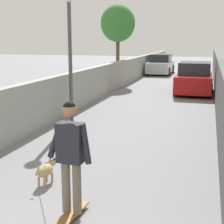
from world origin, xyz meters
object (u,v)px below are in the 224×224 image
object	(u,v)px
skateboard	(72,213)
dog	(46,170)
lamp_post	(70,33)
car_far	(161,65)
car_near	(194,79)
tree_left_near	(118,24)
person_skateboarder	(71,149)

from	to	relation	value
skateboard	dog	xyz separation A→B (m)	(1.01, 0.93, 0.21)
lamp_post	dog	xyz separation A→B (m)	(-4.82, -1.50, -2.56)
lamp_post	car_far	xyz separation A→B (m)	(16.59, -0.60, -2.12)
car_near	car_far	world-z (taller)	same
tree_left_near	lamp_post	bearing A→B (deg)	-173.33
dog	car_near	world-z (taller)	car_near
skateboard	car_far	xyz separation A→B (m)	(22.42, 1.83, 0.65)
car_far	skateboard	bearing A→B (deg)	-175.32
skateboard	car_far	distance (m)	22.50
person_skateboarder	car_near	world-z (taller)	person_skateboarder
person_skateboarder	car_near	distance (m)	13.21
tree_left_near	person_skateboarder	xyz separation A→B (m)	(-16.25, -3.65, -2.50)
tree_left_near	lamp_post	size ratio (longest dim) A/B	1.15
lamp_post	car_far	world-z (taller)	lamp_post
person_skateboarder	car_near	size ratio (longest dim) A/B	0.42
skateboard	tree_left_near	bearing A→B (deg)	12.67
person_skateboarder	dog	xyz separation A→B (m)	(1.01, 0.93, -0.80)
skateboard	car_near	size ratio (longest dim) A/B	0.20
person_skateboarder	car_far	world-z (taller)	person_skateboarder
lamp_post	dog	size ratio (longest dim) A/B	3.09
tree_left_near	car_far	xyz separation A→B (m)	(6.17, -1.82, -2.86)
car_near	car_far	distance (m)	9.74
car_near	tree_left_near	bearing A→B (deg)	57.29
lamp_post	skateboard	bearing A→B (deg)	-157.35
lamp_post	car_near	size ratio (longest dim) A/B	1.03
car_far	car_near	bearing A→B (deg)	-162.05
person_skateboarder	car_far	distance (m)	22.50
tree_left_near	person_skateboarder	bearing A→B (deg)	-167.33
skateboard	person_skateboarder	world-z (taller)	person_skateboarder
tree_left_near	car_near	size ratio (longest dim) A/B	1.18
lamp_post	car_near	world-z (taller)	lamp_post
lamp_post	dog	bearing A→B (deg)	-162.68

